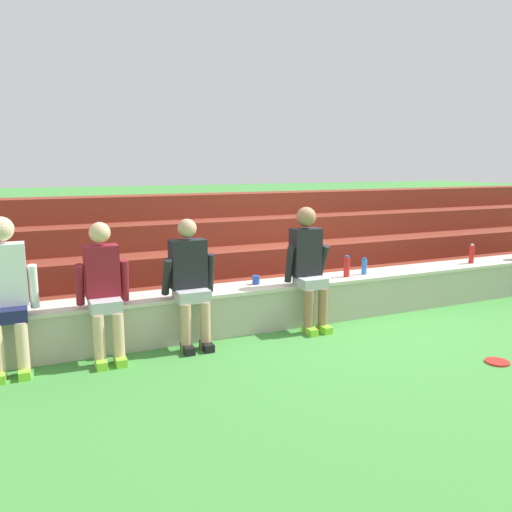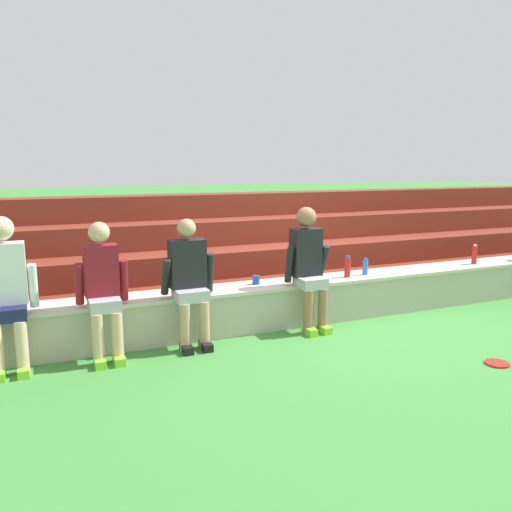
# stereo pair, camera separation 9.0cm
# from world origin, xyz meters

# --- Properties ---
(ground_plane) EXTENTS (80.00, 80.00, 0.00)m
(ground_plane) POSITION_xyz_m (0.00, 0.00, 0.00)
(ground_plane) COLOR #428E3D
(stone_seating_wall) EXTENTS (9.02, 0.52, 0.51)m
(stone_seating_wall) POSITION_xyz_m (0.00, 0.24, 0.27)
(stone_seating_wall) COLOR #B7AF9E
(stone_seating_wall) RESTS_ON ground
(brick_bleachers) EXTENTS (12.73, 2.25, 1.43)m
(brick_bleachers) POSITION_xyz_m (0.00, 2.14, 0.54)
(brick_bleachers) COLOR maroon
(brick_bleachers) RESTS_ON ground
(person_far_left) EXTENTS (0.55, 0.51, 1.44)m
(person_far_left) POSITION_xyz_m (-3.66, 0.00, 0.78)
(person_far_left) COLOR beige
(person_far_left) RESTS_ON ground
(person_left_of_center) EXTENTS (0.50, 0.52, 1.35)m
(person_left_of_center) POSITION_xyz_m (-2.81, -0.04, 0.72)
(person_left_of_center) COLOR #DBAD89
(person_left_of_center) RESTS_ON ground
(person_center) EXTENTS (0.55, 0.48, 1.34)m
(person_center) POSITION_xyz_m (-1.94, -0.03, 0.72)
(person_center) COLOR tan
(person_center) RESTS_ON ground
(person_right_of_center) EXTENTS (0.52, 0.52, 1.42)m
(person_right_of_center) POSITION_xyz_m (-0.52, -0.02, 0.76)
(person_right_of_center) COLOR #996B4C
(person_right_of_center) RESTS_ON ground
(water_bottle_near_right) EXTENTS (0.07, 0.07, 0.28)m
(water_bottle_near_right) POSITION_xyz_m (2.27, 0.21, 0.64)
(water_bottle_near_right) COLOR red
(water_bottle_near_right) RESTS_ON stone_seating_wall
(water_bottle_mid_right) EXTENTS (0.07, 0.07, 0.21)m
(water_bottle_mid_right) POSITION_xyz_m (0.44, 0.22, 0.61)
(water_bottle_mid_right) COLOR blue
(water_bottle_mid_right) RESTS_ON stone_seating_wall
(water_bottle_center_gap) EXTENTS (0.07, 0.07, 0.27)m
(water_bottle_center_gap) POSITION_xyz_m (0.15, 0.19, 0.64)
(water_bottle_center_gap) COLOR red
(water_bottle_center_gap) RESTS_ON stone_seating_wall
(plastic_cup_left_end) EXTENTS (0.09, 0.09, 0.10)m
(plastic_cup_left_end) POSITION_xyz_m (-1.04, 0.29, 0.56)
(plastic_cup_left_end) COLOR blue
(plastic_cup_left_end) RESTS_ON stone_seating_wall
(frisbee) EXTENTS (0.23, 0.23, 0.02)m
(frisbee) POSITION_xyz_m (0.62, -1.72, 0.01)
(frisbee) COLOR red
(frisbee) RESTS_ON ground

